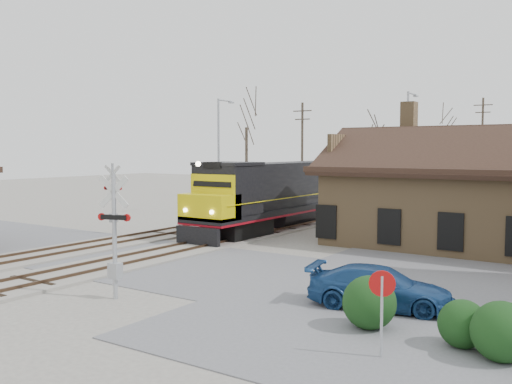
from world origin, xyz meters
The scene contains 21 objects.
ground centered at (0.00, 0.00, 0.00)m, with size 140.00×140.00×0.00m, color #A39E93.
road centered at (0.00, 0.00, 0.01)m, with size 60.00×9.00×0.03m, color slate.
track_main centered at (0.00, 15.00, 0.07)m, with size 3.40×90.00×0.24m.
track_siding centered at (-4.50, 15.00, 0.07)m, with size 3.40×90.00×0.24m.
depot centered at (11.99, 12.00, 2.41)m, with size 15.20×9.31×7.90m.
locomotive_lead centered at (0.00, 13.37, 2.35)m, with size 3.01×20.19×4.48m.
locomotive_trailing centered at (0.00, 33.83, 2.35)m, with size 3.01×20.19×4.24m.
crossbuck_near centered at (4.38, -5.78, 2.03)m, with size 1.21×0.43×4.36m.
crossbuck_far centered at (-7.33, 4.72, 2.01)m, with size 1.20×0.44×4.31m.
do_not_enter_sign centered at (14.10, -6.01, 1.54)m, with size 0.64×0.23×2.20m.
parked_car centered at (12.41, -1.80, 0.68)m, with size 1.90×4.68×1.36m, color navy.
hedge_a centered at (12.95, -4.02, 0.77)m, with size 1.55×1.55×1.55m, color black.
hedge_b centered at (15.58, -4.13, 0.64)m, with size 1.27×1.27×1.27m, color black.
hedge_c centered at (16.61, -4.60, 0.74)m, with size 1.49×1.49×1.49m, color black.
streetlight_a centered at (-8.27, 16.63, 5.09)m, with size 0.25×2.04×9.10m.
streetlight_b centered at (5.07, 21.90, 5.22)m, with size 0.25×2.04×9.35m.
utility_pole_a centered at (-7.99, 29.40, 5.05)m, with size 2.00×0.24×9.65m.
utility_pole_b centered at (4.73, 47.25, 5.64)m, with size 2.00×0.24×10.81m.
tree_a centered at (-15.86, 31.23, 8.73)m, with size 5.00×5.00×12.25m.
tree_b centered at (-3.63, 35.94, 6.22)m, with size 3.57×3.57×8.75m.
tree_c centered at (0.07, 50.67, 8.16)m, with size 4.68×4.68×11.46m.
Camera 1 is at (19.19, -19.13, 5.16)m, focal length 40.00 mm.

